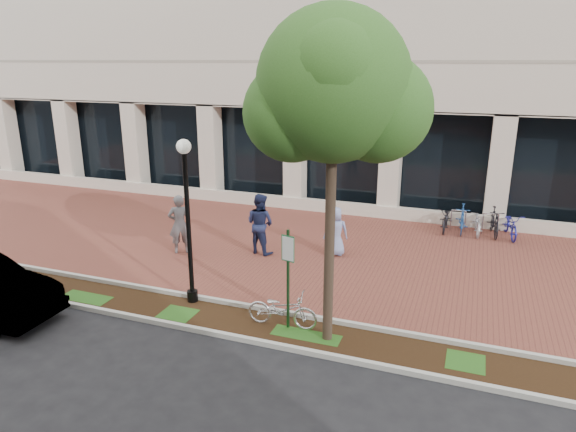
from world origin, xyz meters
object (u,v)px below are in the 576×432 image
(pedestrian_mid, at_px, (260,224))
(locked_bicycle, at_px, (282,309))
(lamppost, at_px, (188,213))
(pedestrian_right, at_px, (336,231))
(bike_rack_cluster, at_px, (478,221))
(pedestrian_left, at_px, (180,224))
(parking_sign, at_px, (288,267))
(street_tree, at_px, (336,95))

(pedestrian_mid, bearing_deg, locked_bicycle, 134.00)
(lamppost, bearing_deg, pedestrian_right, 59.92)
(lamppost, height_order, pedestrian_mid, lamppost)
(bike_rack_cluster, bearing_deg, locked_bicycle, -120.19)
(bike_rack_cluster, bearing_deg, pedestrian_left, -153.72)
(locked_bicycle, bearing_deg, bike_rack_cluster, -29.26)
(lamppost, height_order, pedestrian_right, lamppost)
(parking_sign, bearing_deg, pedestrian_mid, 134.08)
(pedestrian_mid, relative_size, pedestrian_right, 1.24)
(pedestrian_right, bearing_deg, parking_sign, 73.99)
(locked_bicycle, bearing_deg, pedestrian_right, -2.95)
(parking_sign, distance_m, lamppost, 2.99)
(pedestrian_right, bearing_deg, bike_rack_cluster, -156.45)
(pedestrian_left, relative_size, pedestrian_mid, 0.98)
(pedestrian_left, relative_size, bike_rack_cluster, 0.66)
(pedestrian_mid, bearing_deg, parking_sign, 135.34)
(parking_sign, relative_size, pedestrian_mid, 1.23)
(street_tree, xyz_separation_m, pedestrian_right, (-1.26, 5.09, -4.60))
(street_tree, distance_m, pedestrian_left, 8.29)
(parking_sign, bearing_deg, locked_bicycle, -178.68)
(parking_sign, distance_m, pedestrian_left, 6.09)
(street_tree, height_order, locked_bicycle, street_tree)
(pedestrian_mid, bearing_deg, lamppost, 100.92)
(parking_sign, relative_size, street_tree, 0.34)
(pedestrian_left, xyz_separation_m, bike_rack_cluster, (9.08, 5.41, -0.50))
(street_tree, bearing_deg, locked_bicycle, 173.07)
(parking_sign, xyz_separation_m, street_tree, (1.05, -0.11, 3.84))
(bike_rack_cluster, bearing_deg, pedestrian_right, -142.55)
(lamppost, xyz_separation_m, pedestrian_left, (-2.17, 2.97, -1.43))
(pedestrian_right, bearing_deg, street_tree, 85.50)
(parking_sign, xyz_separation_m, lamppost, (-2.83, 0.46, 0.85))
(parking_sign, distance_m, bike_rack_cluster, 9.79)
(bike_rack_cluster, bearing_deg, pedestrian_mid, -150.47)
(pedestrian_left, xyz_separation_m, pedestrian_mid, (2.43, 0.92, 0.02))
(locked_bicycle, relative_size, pedestrian_right, 1.06)
(pedestrian_right, bearing_deg, pedestrian_left, -0.44)
(locked_bicycle, xyz_separation_m, pedestrian_right, (-0.05, 4.95, 0.35))
(locked_bicycle, bearing_deg, parking_sign, -105.78)
(lamppost, distance_m, pedestrian_mid, 4.15)
(lamppost, height_order, locked_bicycle, lamppost)
(pedestrian_left, height_order, pedestrian_mid, pedestrian_mid)
(street_tree, relative_size, pedestrian_mid, 3.58)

